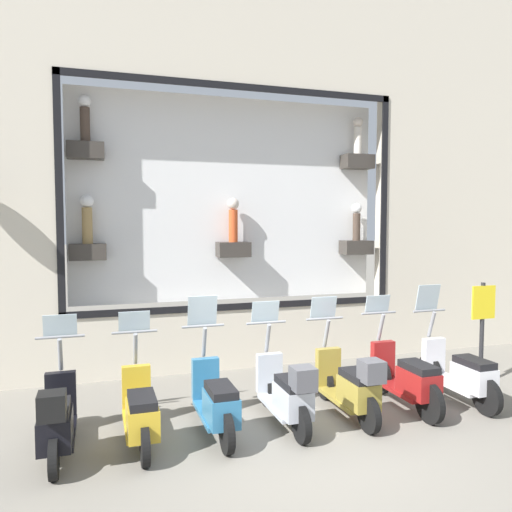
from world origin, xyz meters
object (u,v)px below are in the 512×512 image
Objects in this scene: scooter_white_0 at (460,373)px; scooter_red_1 at (407,379)px; shop_sign_post at (482,330)px; scooter_silver_3 at (287,393)px; scooter_olive_2 at (351,386)px; scooter_yellow_5 at (140,412)px; scooter_teal_4 at (216,401)px; scooter_black_6 at (57,420)px.

scooter_white_0 reaches higher than scooter_red_1.
scooter_silver_3 is at bearing 99.12° from shop_sign_post.
scooter_olive_2 is at bearing -89.88° from scooter_silver_3.
shop_sign_post is at bearing -84.54° from scooter_yellow_5.
scooter_silver_3 is (-0.07, 2.84, 0.02)m from scooter_white_0.
scooter_white_0 is 1.89m from scooter_olive_2.
scooter_white_0 is at bearing -89.93° from scooter_red_1.
scooter_olive_2 is (-0.07, 1.89, 0.02)m from scooter_white_0.
scooter_yellow_5 is at bearing 90.15° from scooter_red_1.
scooter_teal_4 is at bearing 96.46° from shop_sign_post.
scooter_olive_2 is at bearing 92.09° from scooter_white_0.
scooter_silver_3 reaches higher than scooter_yellow_5.
scooter_yellow_5 is (0.06, 2.84, -0.05)m from scooter_olive_2.
shop_sign_post is (0.52, -0.86, 0.49)m from scooter_white_0.
shop_sign_post is at bearing -84.76° from scooter_black_6.
scooter_white_0 is 1.00× the size of scooter_teal_4.
scooter_red_1 reaches higher than scooter_yellow_5.
scooter_teal_4 is at bearing 87.99° from scooter_olive_2.
scooter_yellow_5 is 5.64m from shop_sign_post.
scooter_silver_3 is 1.00× the size of scooter_teal_4.
scooter_white_0 is 1.01× the size of scooter_black_6.
scooter_yellow_5 is 1.00× the size of scooter_black_6.
scooter_black_6 is at bearing 90.91° from scooter_red_1.
scooter_yellow_5 is at bearing 95.46° from shop_sign_post.
scooter_white_0 is 2.84m from scooter_silver_3.
scooter_red_1 is 1.94m from shop_sign_post.
scooter_teal_4 is at bearing 90.04° from scooter_white_0.
scooter_teal_4 is 1.04× the size of shop_sign_post.
scooter_silver_3 is (-0.00, 0.95, -0.00)m from scooter_olive_2.
shop_sign_post reaches higher than scooter_white_0.
shop_sign_post reaches higher than scooter_yellow_5.
scooter_teal_4 is at bearing 90.03° from scooter_red_1.
scooter_white_0 is 4.73m from scooter_yellow_5.
scooter_silver_3 is 1.04× the size of shop_sign_post.
scooter_red_1 is 4.73m from scooter_black_6.
shop_sign_post is (0.52, -1.80, 0.49)m from scooter_red_1.
scooter_black_6 is at bearing 90.77° from scooter_white_0.
scooter_olive_2 is 1.00× the size of scooter_black_6.
shop_sign_post is at bearing -83.54° from scooter_teal_4.
scooter_yellow_5 is (-0.01, 0.95, -0.02)m from scooter_teal_4.
scooter_olive_2 is 2.85m from shop_sign_post.
scooter_white_0 reaches higher than scooter_silver_3.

